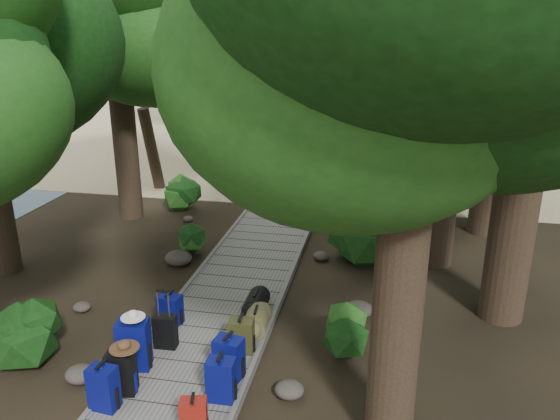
% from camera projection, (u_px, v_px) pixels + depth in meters
% --- Properties ---
extents(ground, '(120.00, 120.00, 0.00)m').
position_uv_depth(ground, '(242.00, 283.00, 11.23)').
color(ground, '#312518').
rests_on(ground, ground).
extents(sand_beach, '(40.00, 22.00, 0.02)m').
position_uv_depth(sand_beach, '(329.00, 134.00, 26.05)').
color(sand_beach, '#C5B285').
rests_on(sand_beach, ground).
extents(distant_hill, '(32.00, 16.00, 12.00)m').
position_uv_depth(distant_hill, '(16.00, 68.00, 63.10)').
color(distant_hill, black).
rests_on(distant_hill, ground).
extents(boardwalk, '(2.00, 12.00, 0.12)m').
position_uv_depth(boardwalk, '(253.00, 260.00, 12.13)').
color(boardwalk, slate).
rests_on(boardwalk, ground).
extents(backpack_left_a, '(0.40, 0.30, 0.70)m').
position_uv_depth(backpack_left_a, '(103.00, 386.00, 7.31)').
color(backpack_left_a, navy).
rests_on(backpack_left_a, boardwalk).
extents(backpack_left_b, '(0.43, 0.33, 0.71)m').
position_uv_depth(backpack_left_b, '(121.00, 370.00, 7.62)').
color(backpack_left_b, black).
rests_on(backpack_left_b, boardwalk).
extents(backpack_left_c, '(0.51, 0.41, 0.86)m').
position_uv_depth(backpack_left_c, '(134.00, 342.00, 8.16)').
color(backpack_left_c, navy).
rests_on(backpack_left_c, boardwalk).
extents(backpack_left_d, '(0.42, 0.34, 0.58)m').
position_uv_depth(backpack_left_d, '(170.00, 308.00, 9.40)').
color(backpack_left_d, navy).
rests_on(backpack_left_d, boardwalk).
extents(backpack_right_a, '(0.38, 0.31, 0.60)m').
position_uv_depth(backpack_right_a, '(194.00, 417.00, 6.80)').
color(backpack_right_a, maroon).
rests_on(backpack_right_a, boardwalk).
extents(backpack_right_b, '(0.39, 0.28, 0.69)m').
position_uv_depth(backpack_right_b, '(221.00, 378.00, 7.48)').
color(backpack_right_b, navy).
rests_on(backpack_right_b, boardwalk).
extents(backpack_right_c, '(0.46, 0.36, 0.70)m').
position_uv_depth(backpack_right_c, '(229.00, 356.00, 7.97)').
color(backpack_right_c, navy).
rests_on(backpack_right_c, boardwalk).
extents(backpack_right_d, '(0.42, 0.32, 0.61)m').
position_uv_depth(backpack_right_d, '(241.00, 334.00, 8.61)').
color(backpack_right_d, '#3C3C1A').
rests_on(backpack_right_d, boardwalk).
extents(duffel_right_khaki, '(0.44, 0.63, 0.40)m').
position_uv_depth(duffel_right_khaki, '(256.00, 321.00, 9.17)').
color(duffel_right_khaki, '#69663E').
rests_on(duffel_right_khaki, boardwalk).
extents(duffel_right_black, '(0.40, 0.63, 0.39)m').
position_uv_depth(duffel_right_black, '(256.00, 304.00, 9.75)').
color(duffel_right_black, black).
rests_on(duffel_right_black, boardwalk).
extents(suitcase_on_boardwalk, '(0.37, 0.21, 0.56)m').
position_uv_depth(suitcase_on_boardwalk, '(165.00, 331.00, 8.72)').
color(suitcase_on_boardwalk, black).
rests_on(suitcase_on_boardwalk, boardwalk).
extents(lone_suitcase_on_sand, '(0.42, 0.27, 0.62)m').
position_uv_depth(lone_suitcase_on_sand, '(314.00, 171.00, 18.31)').
color(lone_suitcase_on_sand, black).
rests_on(lone_suitcase_on_sand, sand_beach).
extents(hat_brown, '(0.42, 0.42, 0.13)m').
position_uv_depth(hat_brown, '(124.00, 344.00, 7.49)').
color(hat_brown, '#51351E').
rests_on(hat_brown, backpack_left_b).
extents(hat_white, '(0.36, 0.36, 0.12)m').
position_uv_depth(hat_white, '(133.00, 314.00, 7.98)').
color(hat_white, silver).
rests_on(hat_white, backpack_left_c).
extents(kayak, '(1.15, 3.21, 0.31)m').
position_uv_depth(kayak, '(219.00, 153.00, 21.52)').
color(kayak, '#AB2B0E').
rests_on(kayak, sand_beach).
extents(sun_lounger, '(1.44, 2.13, 0.66)m').
position_uv_depth(sun_lounger, '(412.00, 165.00, 18.98)').
color(sun_lounger, silver).
rests_on(sun_lounger, sand_beach).
extents(tree_right_a, '(5.19, 5.19, 8.66)m').
position_uv_depth(tree_right_a, '(414.00, 99.00, 5.65)').
color(tree_right_a, black).
rests_on(tree_right_a, ground).
extents(tree_right_c, '(5.69, 5.69, 9.85)m').
position_uv_depth(tree_right_c, '(459.00, 31.00, 10.55)').
color(tree_right_c, black).
rests_on(tree_right_c, ground).
extents(tree_right_d, '(5.79, 5.79, 10.62)m').
position_uv_depth(tree_right_d, '(510.00, 11.00, 12.22)').
color(tree_right_d, black).
rests_on(tree_right_d, ground).
extents(tree_right_e, '(5.22, 5.22, 9.40)m').
position_uv_depth(tree_right_e, '(446.00, 36.00, 15.40)').
color(tree_right_e, black).
rests_on(tree_right_e, ground).
extents(tree_right_f, '(5.58, 5.58, 9.96)m').
position_uv_depth(tree_right_f, '(520.00, 25.00, 16.56)').
color(tree_right_f, black).
rests_on(tree_right_f, ground).
extents(tree_left_c, '(5.18, 5.18, 9.01)m').
position_uv_depth(tree_left_c, '(116.00, 46.00, 13.56)').
color(tree_left_c, black).
rests_on(tree_left_c, ground).
extents(tree_back_a, '(5.35, 5.35, 9.26)m').
position_uv_depth(tree_back_a, '(288.00, 32.00, 24.30)').
color(tree_back_a, black).
rests_on(tree_back_a, ground).
extents(tree_back_b, '(5.41, 5.41, 9.67)m').
position_uv_depth(tree_back_b, '(367.00, 28.00, 24.17)').
color(tree_back_b, black).
rests_on(tree_back_b, ground).
extents(tree_back_c, '(4.65, 4.65, 8.37)m').
position_uv_depth(tree_back_c, '(450.00, 43.00, 23.90)').
color(tree_back_c, black).
rests_on(tree_back_c, ground).
extents(tree_back_d, '(5.28, 5.28, 8.80)m').
position_uv_depth(tree_back_d, '(210.00, 38.00, 24.51)').
color(tree_back_d, black).
rests_on(tree_back_d, ground).
extents(palm_right_a, '(4.40, 4.40, 7.50)m').
position_uv_depth(palm_right_a, '(398.00, 71.00, 15.61)').
color(palm_right_a, '#173E11').
rests_on(palm_right_a, ground).
extents(palm_right_b, '(4.23, 4.23, 8.17)m').
position_uv_depth(palm_right_b, '(445.00, 52.00, 19.20)').
color(palm_right_b, '#173E11').
rests_on(palm_right_b, ground).
extents(palm_right_c, '(4.93, 4.93, 7.84)m').
position_uv_depth(palm_right_c, '(393.00, 54.00, 20.86)').
color(palm_right_c, '#173E11').
rests_on(palm_right_c, ground).
extents(palm_left_a, '(4.93, 4.93, 7.84)m').
position_uv_depth(palm_left_a, '(141.00, 63.00, 16.34)').
color(palm_left_a, '#173E11').
rests_on(palm_left_a, ground).
extents(rock_left_a, '(0.46, 0.42, 0.26)m').
position_uv_depth(rock_left_a, '(80.00, 374.00, 8.11)').
color(rock_left_a, '#4C473F').
rests_on(rock_left_a, ground).
extents(rock_left_b, '(0.33, 0.30, 0.18)m').
position_uv_depth(rock_left_b, '(82.00, 307.00, 10.09)').
color(rock_left_b, '#4C473F').
rests_on(rock_left_b, ground).
extents(rock_left_c, '(0.59, 0.54, 0.33)m').
position_uv_depth(rock_left_c, '(179.00, 258.00, 12.00)').
color(rock_left_c, '#4C473F').
rests_on(rock_left_c, ground).
extents(rock_left_d, '(0.28, 0.25, 0.16)m').
position_uv_depth(rock_left_d, '(188.00, 219.00, 14.63)').
color(rock_left_d, '#4C473F').
rests_on(rock_left_d, ground).
extents(rock_right_a, '(0.43, 0.38, 0.23)m').
position_uv_depth(rock_right_a, '(289.00, 390.00, 7.78)').
color(rock_right_a, '#4C473F').
rests_on(rock_right_a, ground).
extents(rock_right_b, '(0.52, 0.47, 0.28)m').
position_uv_depth(rock_right_b, '(359.00, 309.00, 9.90)').
color(rock_right_b, '#4C473F').
rests_on(rock_right_b, ground).
extents(rock_right_c, '(0.35, 0.32, 0.20)m').
position_uv_depth(rock_right_c, '(321.00, 256.00, 12.27)').
color(rock_right_c, '#4C473F').
rests_on(rock_right_c, ground).
extents(rock_right_d, '(0.55, 0.49, 0.30)m').
position_uv_depth(rock_right_d, '(377.00, 214.00, 14.75)').
color(rock_right_d, '#4C473F').
rests_on(rock_right_d, ground).
extents(shrub_left_a, '(1.18, 1.18, 1.06)m').
position_uv_depth(shrub_left_a, '(19.00, 332.00, 8.45)').
color(shrub_left_a, '#1C4F17').
rests_on(shrub_left_a, ground).
extents(shrub_left_b, '(0.82, 0.82, 0.73)m').
position_uv_depth(shrub_left_b, '(186.00, 240.00, 12.44)').
color(shrub_left_b, '#1C4F17').
rests_on(shrub_left_b, ground).
extents(shrub_left_c, '(1.15, 1.15, 1.03)m').
position_uv_depth(shrub_left_c, '(181.00, 192.00, 15.45)').
color(shrub_left_c, '#1C4F17').
rests_on(shrub_left_c, ground).
extents(shrub_right_a, '(0.91, 0.91, 0.82)m').
position_uv_depth(shrub_right_a, '(346.00, 336.00, 8.58)').
color(shrub_right_a, '#1C4F17').
rests_on(shrub_right_a, ground).
extents(shrub_right_b, '(1.42, 1.42, 1.27)m').
position_uv_depth(shrub_right_b, '(358.00, 234.00, 12.05)').
color(shrub_right_b, '#1C4F17').
rests_on(shrub_right_b, ground).
extents(shrub_right_c, '(0.92, 0.92, 0.83)m').
position_uv_depth(shrub_right_c, '(359.00, 190.00, 15.97)').
color(shrub_right_c, '#1C4F17').
rests_on(shrub_right_c, ground).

